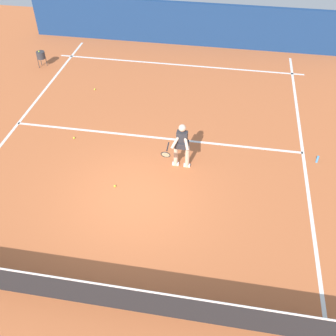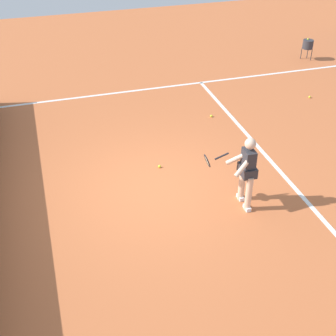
{
  "view_description": "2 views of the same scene",
  "coord_description": "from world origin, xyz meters",
  "px_view_note": "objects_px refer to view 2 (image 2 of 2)",
  "views": [
    {
      "loc": [
        -2.31,
        7.7,
        8.13
      ],
      "look_at": [
        -0.91,
        -0.42,
        0.86
      ],
      "focal_mm": 42.18,
      "sensor_mm": 36.0,
      "label": 1
    },
    {
      "loc": [
        -7.88,
        2.06,
        5.91
      ],
      "look_at": [
        -0.66,
        -0.1,
        0.87
      ],
      "focal_mm": 49.54,
      "sensor_mm": 36.0,
      "label": 2
    }
  ],
  "objects_px": {
    "tennis_ball_near": "(159,166)",
    "tennis_ball_mid": "(211,116)",
    "tennis_ball_far": "(310,97)",
    "ball_hopper": "(308,44)",
    "tennis_player": "(246,170)"
  },
  "relations": [
    {
      "from": "tennis_ball_near",
      "to": "tennis_ball_mid",
      "type": "xyz_separation_m",
      "value": [
        2.01,
        -2.05,
        0.0
      ]
    },
    {
      "from": "tennis_ball_far",
      "to": "ball_hopper",
      "type": "height_order",
      "value": "ball_hopper"
    },
    {
      "from": "tennis_ball_mid",
      "to": "tennis_player",
      "type": "bearing_deg",
      "value": 168.28
    },
    {
      "from": "tennis_ball_mid",
      "to": "ball_hopper",
      "type": "height_order",
      "value": "ball_hopper"
    },
    {
      "from": "tennis_ball_mid",
      "to": "ball_hopper",
      "type": "relative_size",
      "value": 0.09
    },
    {
      "from": "tennis_player",
      "to": "ball_hopper",
      "type": "height_order",
      "value": "tennis_player"
    },
    {
      "from": "tennis_ball_near",
      "to": "tennis_ball_far",
      "type": "bearing_deg",
      "value": -66.4
    },
    {
      "from": "tennis_player",
      "to": "ball_hopper",
      "type": "bearing_deg",
      "value": -38.72
    },
    {
      "from": "tennis_ball_mid",
      "to": "tennis_ball_far",
      "type": "distance_m",
      "value": 3.25
    },
    {
      "from": "tennis_player",
      "to": "tennis_ball_near",
      "type": "bearing_deg",
      "value": 35.27
    },
    {
      "from": "tennis_player",
      "to": "ball_hopper",
      "type": "relative_size",
      "value": 2.09
    },
    {
      "from": "tennis_player",
      "to": "tennis_ball_mid",
      "type": "height_order",
      "value": "tennis_player"
    },
    {
      "from": "tennis_ball_mid",
      "to": "ball_hopper",
      "type": "bearing_deg",
      "value": -56.59
    },
    {
      "from": "tennis_player",
      "to": "tennis_ball_near",
      "type": "relative_size",
      "value": 23.48
    },
    {
      "from": "tennis_player",
      "to": "tennis_ball_far",
      "type": "height_order",
      "value": "tennis_player"
    }
  ]
}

